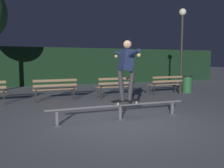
{
  "coord_description": "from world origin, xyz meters",
  "views": [
    {
      "loc": [
        -2.28,
        -5.14,
        1.51
      ],
      "look_at": [
        0.08,
        1.01,
        0.85
      ],
      "focal_mm": 36.55,
      "sensor_mm": 36.0,
      "label": 1
    }
  ],
  "objects_px": {
    "park_bench_rightmost": "(166,83)",
    "park_bench_left_center": "(55,87)",
    "grind_rail": "(120,108)",
    "skateboarder": "(126,65)",
    "skateboard": "(126,101)",
    "lamp_post_right": "(182,40)",
    "park_bench_right_center": "(116,85)",
    "trash_can": "(187,84)"
  },
  "relations": [
    {
      "from": "park_bench_rightmost",
      "to": "lamp_post_right",
      "type": "bearing_deg",
      "value": 3.24
    },
    {
      "from": "skateboarder",
      "to": "trash_can",
      "type": "relative_size",
      "value": 1.95
    },
    {
      "from": "skateboard",
      "to": "park_bench_left_center",
      "type": "distance_m",
      "value": 3.65
    },
    {
      "from": "skateboard",
      "to": "lamp_post_right",
      "type": "bearing_deg",
      "value": 38.04
    },
    {
      "from": "park_bench_rightmost",
      "to": "lamp_post_right",
      "type": "xyz_separation_m",
      "value": [
        0.83,
        0.05,
        1.94
      ]
    },
    {
      "from": "grind_rail",
      "to": "trash_can",
      "type": "distance_m",
      "value": 6.16
    },
    {
      "from": "park_bench_left_center",
      "to": "trash_can",
      "type": "relative_size",
      "value": 2.02
    },
    {
      "from": "skateboard",
      "to": "lamp_post_right",
      "type": "distance_m",
      "value": 5.9
    },
    {
      "from": "park_bench_right_center",
      "to": "park_bench_rightmost",
      "type": "height_order",
      "value": "same"
    },
    {
      "from": "skateboarder",
      "to": "lamp_post_right",
      "type": "bearing_deg",
      "value": 38.06
    },
    {
      "from": "skateboard",
      "to": "park_bench_right_center",
      "type": "bearing_deg",
      "value": 72.43
    },
    {
      "from": "trash_can",
      "to": "lamp_post_right",
      "type": "bearing_deg",
      "value": -164.16
    },
    {
      "from": "grind_rail",
      "to": "park_bench_rightmost",
      "type": "xyz_separation_m",
      "value": [
        3.7,
        3.37,
        0.23
      ]
    },
    {
      "from": "grind_rail",
      "to": "park_bench_right_center",
      "type": "bearing_deg",
      "value": 69.85
    },
    {
      "from": "grind_rail",
      "to": "skateboard",
      "type": "xyz_separation_m",
      "value": [
        0.17,
        -0.0,
        0.17
      ]
    },
    {
      "from": "grind_rail",
      "to": "trash_can",
      "type": "bearing_deg",
      "value": 35.28
    },
    {
      "from": "skateboard",
      "to": "park_bench_left_center",
      "type": "bearing_deg",
      "value": 112.55
    },
    {
      "from": "park_bench_left_center",
      "to": "trash_can",
      "type": "height_order",
      "value": "park_bench_left_center"
    },
    {
      "from": "park_bench_rightmost",
      "to": "park_bench_left_center",
      "type": "bearing_deg",
      "value": 180.0
    },
    {
      "from": "lamp_post_right",
      "to": "park_bench_left_center",
      "type": "bearing_deg",
      "value": -179.53
    },
    {
      "from": "skateboard",
      "to": "skateboarder",
      "type": "relative_size",
      "value": 0.5
    },
    {
      "from": "skateboarder",
      "to": "park_bench_right_center",
      "type": "xyz_separation_m",
      "value": [
        1.06,
        3.37,
        -0.87
      ]
    },
    {
      "from": "park_bench_left_center",
      "to": "park_bench_right_center",
      "type": "xyz_separation_m",
      "value": [
        2.47,
        0.0,
        0.0
      ]
    },
    {
      "from": "park_bench_left_center",
      "to": "trash_can",
      "type": "xyz_separation_m",
      "value": [
        6.25,
        0.19,
        -0.12
      ]
    },
    {
      "from": "park_bench_rightmost",
      "to": "grind_rail",
      "type": "bearing_deg",
      "value": -137.7
    },
    {
      "from": "park_bench_left_center",
      "to": "lamp_post_right",
      "type": "relative_size",
      "value": 0.41
    },
    {
      "from": "park_bench_right_center",
      "to": "trash_can",
      "type": "bearing_deg",
      "value": 2.82
    },
    {
      "from": "grind_rail",
      "to": "park_bench_rightmost",
      "type": "distance_m",
      "value": 5.01
    },
    {
      "from": "park_bench_rightmost",
      "to": "lamp_post_right",
      "type": "distance_m",
      "value": 2.12
    },
    {
      "from": "skateboarder",
      "to": "park_bench_rightmost",
      "type": "relative_size",
      "value": 0.97
    },
    {
      "from": "skateboarder",
      "to": "trash_can",
      "type": "height_order",
      "value": "skateboarder"
    },
    {
      "from": "grind_rail",
      "to": "skateboarder",
      "type": "height_order",
      "value": "skateboarder"
    },
    {
      "from": "skateboarder",
      "to": "park_bench_left_center",
      "type": "xyz_separation_m",
      "value": [
        -1.4,
        3.37,
        -0.87
      ]
    },
    {
      "from": "grind_rail",
      "to": "park_bench_right_center",
      "type": "height_order",
      "value": "park_bench_right_center"
    },
    {
      "from": "park_bench_right_center",
      "to": "skateboarder",
      "type": "bearing_deg",
      "value": -107.53
    },
    {
      "from": "skateboarder",
      "to": "skateboard",
      "type": "bearing_deg",
      "value": -178.71
    },
    {
      "from": "skateboard",
      "to": "skateboarder",
      "type": "height_order",
      "value": "skateboarder"
    },
    {
      "from": "park_bench_rightmost",
      "to": "skateboard",
      "type": "bearing_deg",
      "value": -136.36
    },
    {
      "from": "grind_rail",
      "to": "park_bench_rightmost",
      "type": "bearing_deg",
      "value": 42.3
    },
    {
      "from": "skateboarder",
      "to": "park_bench_rightmost",
      "type": "distance_m",
      "value": 4.96
    },
    {
      "from": "park_bench_left_center",
      "to": "lamp_post_right",
      "type": "xyz_separation_m",
      "value": [
        5.76,
        0.05,
        1.94
      ]
    },
    {
      "from": "grind_rail",
      "to": "skateboard",
      "type": "height_order",
      "value": "skateboard"
    }
  ]
}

